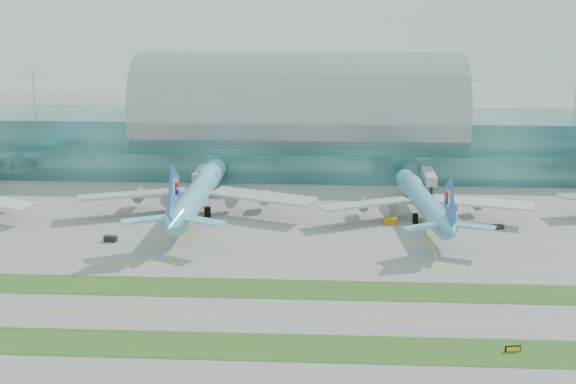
# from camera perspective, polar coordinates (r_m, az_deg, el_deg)

# --- Properties ---
(ground) EXTENTS (700.00, 700.00, 0.00)m
(ground) POSITION_cam_1_polar(r_m,az_deg,el_deg) (177.16, -1.04, -7.14)
(ground) COLOR gray
(ground) RESTS_ON ground
(terminal) EXTENTS (340.00, 69.10, 36.00)m
(terminal) POSITION_cam_1_polar(r_m,az_deg,el_deg) (297.97, 0.83, 4.41)
(terminal) COLOR #3D7A75
(terminal) RESTS_ON ground
(grass_strip_near) EXTENTS (420.00, 12.00, 0.08)m
(grass_strip_near) POSITION_cam_1_polar(r_m,az_deg,el_deg) (151.46, -1.85, -10.95)
(grass_strip_near) COLOR #2D591E
(grass_strip_near) RESTS_ON ground
(grass_strip_far) EXTENTS (420.00, 12.00, 0.08)m
(grass_strip_far) POSITION_cam_1_polar(r_m,az_deg,el_deg) (179.01, -0.99, -6.90)
(grass_strip_far) COLOR #2D591E
(grass_strip_far) RESTS_ON ground
(taxiline_b) EXTENTS (420.00, 0.35, 0.01)m
(taxiline_b) POSITION_cam_1_polar(r_m,az_deg,el_deg) (164.22, -1.41, -8.90)
(taxiline_b) COLOR yellow
(taxiline_b) RESTS_ON ground
(taxiline_c) EXTENTS (420.00, 0.35, 0.01)m
(taxiline_c) POSITION_cam_1_polar(r_m,az_deg,el_deg) (194.01, -0.63, -5.23)
(taxiline_c) COLOR yellow
(taxiline_c) RESTS_ON ground
(taxiline_d) EXTENTS (420.00, 0.35, 0.01)m
(taxiline_d) POSITION_cam_1_polar(r_m,az_deg,el_deg) (214.86, -0.23, -3.30)
(taxiline_d) COLOR yellow
(taxiline_d) RESTS_ON ground
(airliner_b) EXTENTS (71.11, 80.58, 22.21)m
(airliner_b) POSITION_cam_1_polar(r_m,az_deg,el_deg) (238.58, -6.35, 0.08)
(airliner_b) COLOR #6BD2EB
(airliner_b) RESTS_ON ground
(airliner_c) EXTENTS (61.93, 70.65, 19.44)m
(airliner_c) POSITION_cam_1_polar(r_m,az_deg,el_deg) (234.30, 9.57, -0.50)
(airliner_c) COLOR #60B7D4
(airliner_c) RESTS_ON ground
(gse_c) EXTENTS (3.61, 2.47, 1.53)m
(gse_c) POSITION_cam_1_polar(r_m,az_deg,el_deg) (216.96, -12.51, -3.26)
(gse_c) COLOR black
(gse_c) RESTS_ON ground
(gse_d) EXTENTS (3.24, 2.10, 1.32)m
(gse_d) POSITION_cam_1_polar(r_m,az_deg,el_deg) (226.49, -8.03, -2.35)
(gse_d) COLOR black
(gse_d) RESTS_ON ground
(gse_e) EXTENTS (4.43, 3.11, 1.85)m
(gse_e) POSITION_cam_1_polar(r_m,az_deg,el_deg) (229.46, 7.28, -2.04)
(gse_e) COLOR #C1780B
(gse_e) RESTS_ON ground
(gse_f) EXTENTS (3.29, 2.15, 1.23)m
(gse_f) POSITION_cam_1_polar(r_m,az_deg,el_deg) (230.45, 14.71, -2.41)
(gse_f) COLOR black
(gse_f) RESTS_ON ground
(taxiway_sign_east) EXTENTS (2.91, 0.74, 1.23)m
(taxiway_sign_east) POSITION_cam_1_polar(r_m,az_deg,el_deg) (154.87, 15.70, -10.68)
(taxiway_sign_east) COLOR black
(taxiway_sign_east) RESTS_ON ground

